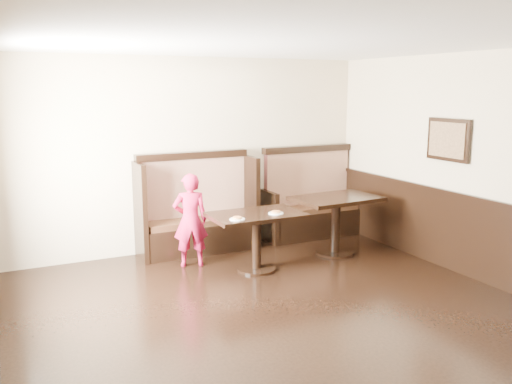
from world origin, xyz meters
TOP-DOWN VIEW (x-y plane):
  - ground at (0.00, 0.00)m, footprint 7.00×7.00m
  - room_shell at (-0.30, 0.28)m, footprint 7.00×7.00m
  - booth_main at (0.00, 3.30)m, footprint 1.75×0.72m
  - booth_neighbor at (1.95, 3.29)m, footprint 1.65×0.72m
  - table_main at (0.40, 2.13)m, footprint 1.21×0.76m
  - table_neighbor at (1.74, 2.29)m, footprint 1.24×0.85m
  - child at (-0.31, 2.68)m, footprint 0.52×0.40m
  - pizza_plate_left at (0.04, 1.93)m, footprint 0.19×0.19m
  - pizza_plate_right at (0.62, 2.00)m, footprint 0.20×0.20m

SIDE VIEW (x-z plane):
  - ground at x=0.00m, z-range 0.00..0.00m
  - booth_neighbor at x=1.95m, z-range -0.24..1.21m
  - booth_main at x=0.00m, z-range -0.20..1.25m
  - table_main at x=0.40m, z-range 0.20..0.97m
  - table_neighbor at x=1.74m, z-range 0.21..1.04m
  - child at x=-0.31m, z-range 0.00..1.26m
  - room_shell at x=-0.30m, z-range -2.83..4.17m
  - pizza_plate_left at x=0.04m, z-range 0.76..0.80m
  - pizza_plate_right at x=0.62m, z-range 0.76..0.80m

